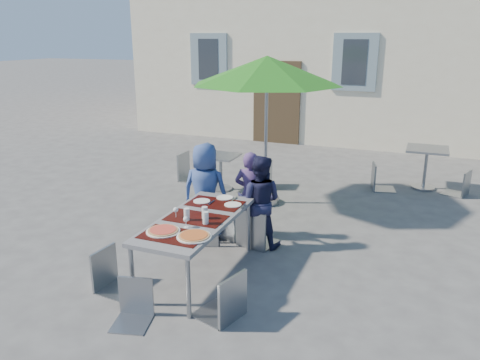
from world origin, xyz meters
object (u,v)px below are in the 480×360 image
at_px(chair_5, 131,278).
at_px(bg_chair_r_0, 264,159).
at_px(cafe_table_0, 221,167).
at_px(chair_1, 228,204).
at_px(child_1, 250,195).
at_px(chair_4, 225,268).
at_px(chair_0, 202,202).
at_px(chair_2, 255,205).
at_px(patio_umbrella, 267,71).
at_px(dining_table, 196,222).
at_px(bg_chair_r_1, 463,168).
at_px(child_2, 259,201).
at_px(pizza_near_left, 163,231).
at_px(pizza_near_right, 194,236).
at_px(cafe_table_1, 426,160).
at_px(child_0, 205,191).
at_px(bg_chair_l_0, 188,150).
at_px(chair_3, 109,246).
at_px(bg_chair_l_1, 380,161).

distance_m(chair_5, bg_chair_r_0, 4.75).
bearing_deg(cafe_table_0, chair_1, -63.22).
distance_m(child_1, chair_4, 2.14).
relative_size(child_1, chair_1, 1.40).
distance_m(chair_0, chair_2, 0.74).
height_order(child_1, patio_umbrella, patio_umbrella).
xyz_separation_m(dining_table, chair_2, (0.37, 1.04, -0.08)).
height_order(chair_4, bg_chair_r_1, chair_4).
distance_m(child_2, bg_chair_r_1, 4.38).
distance_m(chair_1, patio_umbrella, 2.38).
distance_m(pizza_near_left, pizza_near_right, 0.38).
height_order(pizza_near_right, cafe_table_1, cafe_table_1).
bearing_deg(chair_2, child_0, 175.29).
distance_m(child_0, bg_chair_l_0, 2.88).
xyz_separation_m(chair_3, chair_5, (0.60, -0.44, -0.05)).
distance_m(chair_2, cafe_table_0, 2.61).
bearing_deg(child_1, chair_3, 62.81).
bearing_deg(child_1, chair_2, 118.98).
relative_size(chair_2, bg_chair_l_1, 1.09).
xyz_separation_m(patio_umbrella, bg_chair_r_0, (-0.31, 0.86, -1.72)).
relative_size(dining_table, bg_chair_r_1, 2.04).
relative_size(dining_table, chair_0, 1.77).
xyz_separation_m(pizza_near_right, chair_0, (-0.58, 1.36, -0.15)).
bearing_deg(child_2, pizza_near_right, 77.51).
distance_m(pizza_near_left, cafe_table_0, 3.83).
xyz_separation_m(child_2, chair_4, (0.28, -1.82, -0.07)).
distance_m(pizza_near_right, chair_5, 0.78).
xyz_separation_m(pizza_near_right, bg_chair_r_1, (2.91, 5.02, -0.24)).
relative_size(child_0, patio_umbrella, 0.55).
distance_m(chair_0, cafe_table_1, 4.78).
bearing_deg(bg_chair_l_1, bg_chair_r_0, -162.17).
height_order(dining_table, bg_chair_l_1, bg_chair_l_1).
height_order(chair_1, bg_chair_l_1, bg_chair_l_1).
bearing_deg(cafe_table_0, chair_4, -65.32).
height_order(child_0, bg_chair_r_1, child_0).
distance_m(pizza_near_left, chair_2, 1.64).
height_order(bg_chair_l_0, bg_chair_r_0, bg_chair_l_0).
bearing_deg(cafe_table_1, pizza_near_left, -117.07).
bearing_deg(child_2, bg_chair_r_1, -134.88).
bearing_deg(child_1, dining_table, 80.67).
height_order(child_2, bg_chair_r_1, child_2).
xyz_separation_m(chair_1, cafe_table_1, (2.59, 3.53, 0.04)).
bearing_deg(chair_0, bg_chair_r_1, 46.38).
bearing_deg(bg_chair_l_0, bg_chair_r_1, 11.01).
bearing_deg(patio_umbrella, chair_2, -75.68).
bearing_deg(chair_1, bg_chair_r_1, 46.07).
distance_m(child_0, chair_0, 0.28).
bearing_deg(pizza_near_left, chair_4, -14.60).
height_order(bg_chair_r_0, cafe_table_1, bg_chair_r_0).
xyz_separation_m(child_1, cafe_table_1, (2.33, 3.33, -0.07)).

